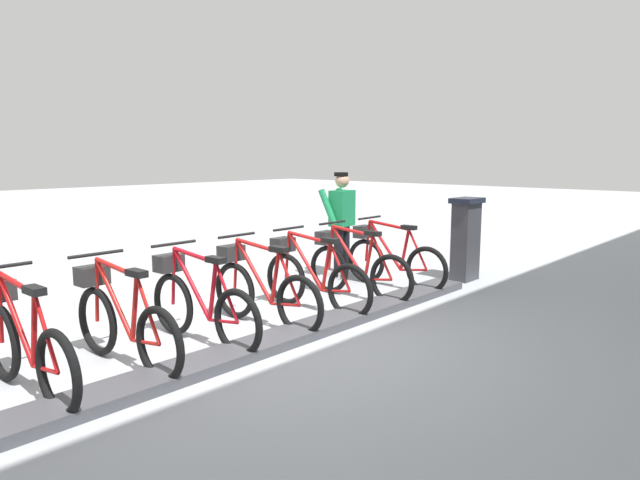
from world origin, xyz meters
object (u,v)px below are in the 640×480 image
object	(u,v)px
bike_docked_1	(355,267)
worker_near_rack	(341,220)
bike_docked_0	(391,258)
bike_docked_2	(312,277)
bike_docked_3	(261,288)
bike_docked_6	(23,343)
payment_kiosk	(465,238)
bike_docked_5	(121,321)
bike_docked_4	(199,303)

from	to	relation	value
bike_docked_1	worker_near_rack	bearing A→B (deg)	-42.39
bike_docked_0	bike_docked_2	world-z (taller)	same
bike_docked_1	bike_docked_3	world-z (taller)	same
bike_docked_2	worker_near_rack	bearing A→B (deg)	-60.34
bike_docked_3	bike_docked_1	bearing A→B (deg)	-90.00
worker_near_rack	bike_docked_3	bearing A→B (deg)	111.05
bike_docked_6	payment_kiosk	bearing A→B (deg)	-95.22
bike_docked_1	bike_docked_5	size ratio (longest dim) A/B	1.00
bike_docked_1	bike_docked_3	distance (m)	1.70
payment_kiosk	worker_near_rack	distance (m)	1.94
payment_kiosk	bike_docked_6	distance (m)	6.29
bike_docked_2	bike_docked_1	bearing A→B (deg)	-90.00
bike_docked_0	bike_docked_2	bearing A→B (deg)	90.00
bike_docked_0	bike_docked_5	distance (m)	4.24
payment_kiosk	bike_docked_5	world-z (taller)	payment_kiosk
bike_docked_6	bike_docked_5	bearing A→B (deg)	-90.00
bike_docked_2	bike_docked_4	bearing A→B (deg)	90.00
bike_docked_2	worker_near_rack	distance (m)	2.09
bike_docked_6	bike_docked_1	bearing A→B (deg)	-90.00
bike_docked_1	bike_docked_3	xyz separation A→B (m)	(0.00, 1.70, 0.00)
payment_kiosk	bike_docked_3	xyz separation A→B (m)	(0.57, 3.72, -0.24)
payment_kiosk	bike_docked_6	bearing A→B (deg)	84.78
bike_docked_1	bike_docked_4	world-z (taller)	same
bike_docked_1	bike_docked_3	size ratio (longest dim) A/B	1.00
bike_docked_0	bike_docked_2	xyz separation A→B (m)	(0.00, 1.70, 0.00)
bike_docked_4	bike_docked_5	distance (m)	0.85
bike_docked_2	worker_near_rack	xyz separation A→B (m)	(1.01, -1.77, 0.48)
bike_docked_4	bike_docked_5	bearing A→B (deg)	90.00
bike_docked_3	bike_docked_6	xyz separation A→B (m)	(0.00, 2.55, 0.00)
payment_kiosk	bike_docked_5	bearing A→B (deg)	83.97
bike_docked_5	bike_docked_1	bearing A→B (deg)	-90.00
bike_docked_1	bike_docked_3	bearing A→B (deg)	90.00
bike_docked_2	bike_docked_5	distance (m)	2.55
bike_docked_4	payment_kiosk	bearing A→B (deg)	-97.14
bike_docked_3	worker_near_rack	bearing A→B (deg)	-68.95
bike_docked_5	bike_docked_4	bearing A→B (deg)	-90.00
payment_kiosk	bike_docked_1	bearing A→B (deg)	74.18
bike_docked_5	bike_docked_2	bearing A→B (deg)	-90.00
bike_docked_1	bike_docked_2	size ratio (longest dim) A/B	1.00
bike_docked_3	bike_docked_4	bearing A→B (deg)	90.00
bike_docked_3	bike_docked_6	size ratio (longest dim) A/B	1.00
payment_kiosk	bike_docked_1	world-z (taller)	payment_kiosk
payment_kiosk	bike_docked_0	xyz separation A→B (m)	(0.57, 1.17, -0.24)
bike_docked_5	bike_docked_6	size ratio (longest dim) A/B	1.00
bike_docked_0	bike_docked_3	size ratio (longest dim) A/B	1.00
payment_kiosk	bike_docked_3	bearing A→B (deg)	81.25
bike_docked_1	bike_docked_6	size ratio (longest dim) A/B	1.00
payment_kiosk	bike_docked_1	size ratio (longest dim) A/B	0.74
bike_docked_2	bike_docked_4	world-z (taller)	same
bike_docked_2	bike_docked_4	size ratio (longest dim) A/B	1.00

